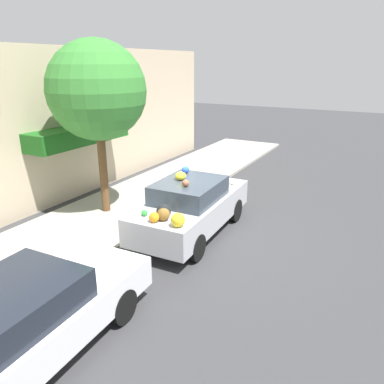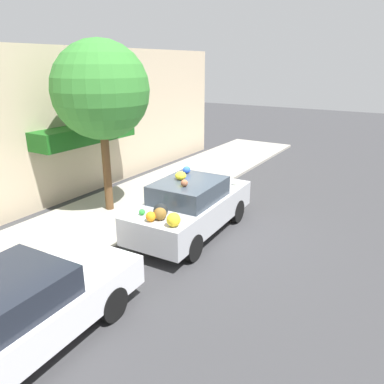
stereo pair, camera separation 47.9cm
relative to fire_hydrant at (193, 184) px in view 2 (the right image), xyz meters
The scene contains 7 objects.
ground_plane 2.89m from the fire_hydrant, 149.38° to the right, with size 60.00×60.00×0.00m, color #38383A.
sidewalk_curb 2.78m from the fire_hydrant, 153.14° to the left, with size 24.00×3.20×0.10m.
building_facade 4.65m from the fire_hydrant, 125.01° to the left, with size 18.00×1.20×4.84m.
street_tree 4.29m from the fire_hydrant, 149.60° to the left, with size 2.72×2.72×4.88m.
fire_hydrant is the anchor object (origin of this frame).
art_car 2.93m from the fire_hydrant, 149.76° to the right, with size 4.17×1.81×1.71m.
parked_car_plain 7.84m from the fire_hydrant, 169.46° to the right, with size 4.53×1.89×1.37m.
Camera 2 is at (-7.80, -4.82, 4.36)m, focal length 35.00 mm.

